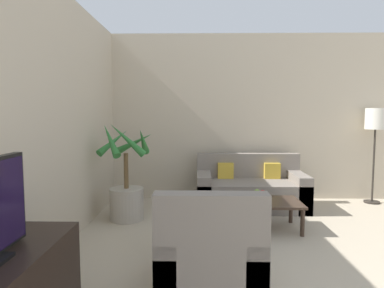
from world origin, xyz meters
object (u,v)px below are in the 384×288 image
(apple_red, at_px, (263,193))
(armchair, at_px, (209,259))
(fruit_bowl, at_px, (258,198))
(floor_lamp, at_px, (375,124))
(ottoman, at_px, (208,230))
(sofa_loveseat, at_px, (250,190))
(apple_green, at_px, (257,192))
(coffee_table, at_px, (262,204))
(potted_palm, at_px, (127,188))
(orange_fruit, at_px, (256,194))

(apple_red, height_order, armchair, armchair)
(fruit_bowl, bearing_deg, floor_lamp, 30.97)
(armchair, bearing_deg, ottoman, 89.16)
(sofa_loveseat, relative_size, fruit_bowl, 5.76)
(fruit_bowl, distance_m, apple_red, 0.10)
(floor_lamp, xyz_separation_m, fruit_bowl, (-2.03, -1.22, -0.88))
(fruit_bowl, distance_m, apple_green, 0.07)
(sofa_loveseat, relative_size, apple_red, 19.19)
(apple_green, bearing_deg, coffee_table, -50.73)
(potted_palm, bearing_deg, sofa_loveseat, 19.57)
(apple_green, bearing_deg, apple_red, -49.17)
(potted_palm, relative_size, armchair, 1.50)
(sofa_loveseat, xyz_separation_m, floor_lamp, (1.98, 0.30, 0.98))
(potted_palm, distance_m, sofa_loveseat, 1.85)
(orange_fruit, relative_size, armchair, 0.09)
(apple_green, distance_m, armchair, 1.72)
(ottoman, bearing_deg, apple_green, 47.97)
(coffee_table, xyz_separation_m, orange_fruit, (-0.09, -0.03, 0.14))
(apple_red, height_order, orange_fruit, apple_red)
(fruit_bowl, bearing_deg, apple_green, 106.23)
(fruit_bowl, bearing_deg, sofa_loveseat, 86.82)
(coffee_table, bearing_deg, fruit_bowl, 134.98)
(coffee_table, xyz_separation_m, apple_green, (-0.05, 0.06, 0.14))
(potted_palm, xyz_separation_m, apple_green, (1.68, -0.29, 0.02))
(floor_lamp, bearing_deg, coffee_table, -147.44)
(fruit_bowl, distance_m, armchair, 1.70)
(armchair, bearing_deg, floor_lamp, 46.16)
(potted_palm, relative_size, coffee_table, 1.41)
(ottoman, bearing_deg, coffee_table, 42.95)
(apple_green, distance_m, orange_fruit, 0.10)
(floor_lamp, distance_m, apple_green, 2.50)
(potted_palm, xyz_separation_m, coffee_table, (1.74, -0.35, -0.12))
(armchair, bearing_deg, orange_fruit, 67.69)
(coffee_table, bearing_deg, orange_fruit, -158.23)
(apple_green, xyz_separation_m, orange_fruit, (-0.03, -0.10, -0.00))
(sofa_loveseat, relative_size, apple_green, 20.07)
(orange_fruit, height_order, armchair, armchair)
(coffee_table, distance_m, fruit_bowl, 0.10)
(potted_palm, relative_size, apple_red, 15.83)
(armchair, distance_m, ottoman, 0.89)
(sofa_loveseat, distance_m, orange_fruit, 1.02)
(apple_green, bearing_deg, armchair, -112.08)
(orange_fruit, bearing_deg, potted_palm, 166.90)
(floor_lamp, bearing_deg, sofa_loveseat, -171.47)
(apple_green, xyz_separation_m, armchair, (-0.64, -1.59, -0.16))
(fruit_bowl, xyz_separation_m, apple_green, (-0.00, 0.02, 0.07))
(potted_palm, bearing_deg, orange_fruit, -13.10)
(fruit_bowl, xyz_separation_m, apple_red, (0.05, -0.05, 0.07))
(apple_green, xyz_separation_m, ottoman, (-0.63, -0.70, -0.24))
(sofa_loveseat, bearing_deg, floor_lamp, 8.53)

